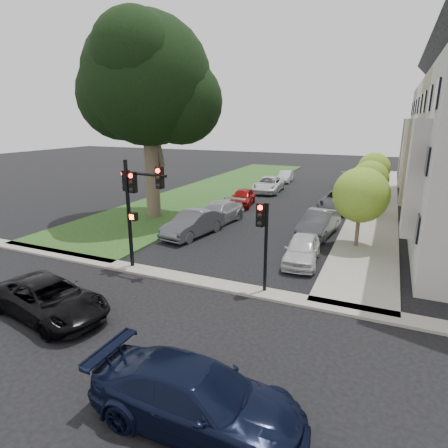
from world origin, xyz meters
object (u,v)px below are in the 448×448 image
at_px(eucalyptus, 147,81).
at_px(small_tree_a, 361,195).
at_px(small_tree_c, 374,168).
at_px(car_cross_far, 196,397).
at_px(car_parked_2, 339,201).
at_px(car_parked_9, 285,176).
at_px(car_parked_1, 319,223).
at_px(small_tree_b, 370,179).
at_px(car_parked_6, 217,213).
at_px(car_parked_8, 268,184).
at_px(car_parked_0, 302,250).
at_px(car_cross_near, 50,299).
at_px(car_parked_7, 243,197).
at_px(traffic_signal_secondary, 263,231).
at_px(traffic_signal_main, 135,196).
at_px(car_parked_4, 349,182).
at_px(car_parked_5, 193,224).

xyz_separation_m(eucalyptus, small_tree_a, (14.76, -1.11, -6.63)).
height_order(eucalyptus, small_tree_c, eucalyptus).
xyz_separation_m(car_cross_far, car_parked_2, (0.14, 24.67, -0.01)).
bearing_deg(car_parked_9, car_parked_1, -74.83).
xyz_separation_m(small_tree_b, car_parked_9, (-9.90, 12.95, -2.16)).
distance_m(eucalyptus, car_parked_6, 10.37).
relative_size(car_parked_1, car_parked_9, 1.23).
relative_size(car_parked_2, car_parked_8, 1.01).
distance_m(car_parked_8, car_parked_9, 6.98).
bearing_deg(small_tree_b, car_parked_0, -101.08).
bearing_deg(car_cross_near, car_parked_7, 11.34).
bearing_deg(car_parked_9, car_parked_7, -95.71).
bearing_deg(car_parked_1, traffic_signal_secondary, -88.46).
xyz_separation_m(traffic_signal_main, car_parked_0, (7.19, 4.10, -3.02)).
height_order(eucalyptus, car_parked_6, eucalyptus).
xyz_separation_m(small_tree_a, car_parked_4, (-2.47, 19.68, -2.32)).
bearing_deg(car_parked_2, small_tree_b, -15.74).
height_order(small_tree_b, car_parked_0, small_tree_b).
bearing_deg(car_parked_5, car_parked_4, 80.60).
height_order(car_parked_7, car_parked_9, car_parked_7).
distance_m(traffic_signal_main, car_parked_2, 18.81).
bearing_deg(traffic_signal_secondary, car_cross_near, -142.25).
relative_size(eucalyptus, car_parked_7, 3.32).
bearing_deg(car_parked_2, car_parked_7, -163.44).
bearing_deg(eucalyptus, car_parked_0, -20.99).
bearing_deg(small_tree_a, car_parked_4, 97.14).
relative_size(car_parked_0, car_parked_2, 0.74).
distance_m(small_tree_a, car_parked_9, 23.77).
bearing_deg(car_parked_6, car_parked_8, 99.51).
xyz_separation_m(small_tree_a, car_parked_9, (-9.90, 21.47, -2.46)).
height_order(traffic_signal_secondary, car_parked_8, traffic_signal_secondary).
bearing_deg(small_tree_b, car_parked_8, 148.71).
xyz_separation_m(car_parked_7, car_parked_9, (0.09, 13.88, -0.09)).
bearing_deg(car_parked_9, eucalyptus, -108.77).
bearing_deg(car_parked_0, car_parked_2, 83.56).
relative_size(car_parked_5, car_parked_8, 0.88).
bearing_deg(car_parked_9, traffic_signal_secondary, -82.43).
height_order(car_parked_0, car_parked_7, car_parked_7).
xyz_separation_m(traffic_signal_secondary, car_parked_1, (0.75, 9.32, -1.97)).
relative_size(traffic_signal_main, car_parked_2, 0.96).
relative_size(car_cross_far, car_parked_6, 1.05).
bearing_deg(small_tree_c, car_parked_5, -119.99).
height_order(traffic_signal_secondary, car_parked_7, traffic_signal_secondary).
xyz_separation_m(traffic_signal_secondary, car_cross_far, (0.86, -7.58, -1.98)).
relative_size(car_parked_6, car_parked_9, 1.33).
distance_m(traffic_signal_main, car_parked_8, 22.43).
bearing_deg(traffic_signal_secondary, car_parked_2, 86.67).
bearing_deg(car_parked_8, car_parked_9, 86.14).
distance_m(eucalyptus, car_parked_4, 24.01).
distance_m(car_cross_far, car_parked_5, 15.44).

